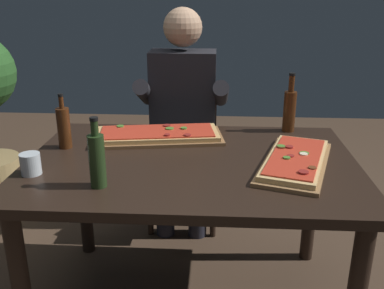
{
  "coord_description": "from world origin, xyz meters",
  "views": [
    {
      "loc": [
        0.11,
        -1.71,
        1.43
      ],
      "look_at": [
        0.0,
        0.05,
        0.79
      ],
      "focal_mm": 40.54,
      "sensor_mm": 36.0,
      "label": 1
    }
  ],
  "objects_px": {
    "pizza_rectangular_left": "(295,160)",
    "seated_diner": "(183,112)",
    "tumbler_near_camera": "(31,165)",
    "wine_bottle_dark": "(290,109)",
    "oil_bottle_amber": "(97,159)",
    "vinegar_bottle_green": "(64,127)",
    "pizza_rectangular_front": "(157,135)",
    "diner_chair": "(185,146)",
    "dining_table": "(191,180)"
  },
  "relations": [
    {
      "from": "diner_chair",
      "to": "seated_diner",
      "type": "relative_size",
      "value": 0.65
    },
    {
      "from": "pizza_rectangular_left",
      "to": "oil_bottle_amber",
      "type": "height_order",
      "value": "oil_bottle_amber"
    },
    {
      "from": "wine_bottle_dark",
      "to": "vinegar_bottle_green",
      "type": "distance_m",
      "value": 1.1
    },
    {
      "from": "pizza_rectangular_left",
      "to": "vinegar_bottle_green",
      "type": "distance_m",
      "value": 1.03
    },
    {
      "from": "tumbler_near_camera",
      "to": "seated_diner",
      "type": "height_order",
      "value": "seated_diner"
    },
    {
      "from": "vinegar_bottle_green",
      "to": "tumbler_near_camera",
      "type": "relative_size",
      "value": 2.96
    },
    {
      "from": "pizza_rectangular_left",
      "to": "tumbler_near_camera",
      "type": "distance_m",
      "value": 1.06
    },
    {
      "from": "pizza_rectangular_front",
      "to": "tumbler_near_camera",
      "type": "xyz_separation_m",
      "value": [
        -0.44,
        -0.44,
        0.02
      ]
    },
    {
      "from": "tumbler_near_camera",
      "to": "seated_diner",
      "type": "xyz_separation_m",
      "value": [
        0.52,
        0.92,
        -0.03
      ]
    },
    {
      "from": "pizza_rectangular_left",
      "to": "tumbler_near_camera",
      "type": "xyz_separation_m",
      "value": [
        -1.05,
        -0.15,
        0.02
      ]
    },
    {
      "from": "oil_bottle_amber",
      "to": "tumbler_near_camera",
      "type": "bearing_deg",
      "value": 162.21
    },
    {
      "from": "vinegar_bottle_green",
      "to": "seated_diner",
      "type": "bearing_deg",
      "value": 51.9
    },
    {
      "from": "pizza_rectangular_front",
      "to": "diner_chair",
      "type": "distance_m",
      "value": 0.67
    },
    {
      "from": "vinegar_bottle_green",
      "to": "wine_bottle_dark",
      "type": "bearing_deg",
      "value": 16.23
    },
    {
      "from": "oil_bottle_amber",
      "to": "tumbler_near_camera",
      "type": "distance_m",
      "value": 0.32
    },
    {
      "from": "wine_bottle_dark",
      "to": "tumbler_near_camera",
      "type": "relative_size",
      "value": 3.5
    },
    {
      "from": "pizza_rectangular_front",
      "to": "diner_chair",
      "type": "bearing_deg",
      "value": 82.06
    },
    {
      "from": "wine_bottle_dark",
      "to": "oil_bottle_amber",
      "type": "xyz_separation_m",
      "value": [
        -0.79,
        -0.7,
        -0.01
      ]
    },
    {
      "from": "seated_diner",
      "to": "pizza_rectangular_front",
      "type": "bearing_deg",
      "value": -99.89
    },
    {
      "from": "vinegar_bottle_green",
      "to": "seated_diner",
      "type": "xyz_separation_m",
      "value": [
        0.49,
        0.62,
        -0.1
      ]
    },
    {
      "from": "oil_bottle_amber",
      "to": "vinegar_bottle_green",
      "type": "distance_m",
      "value": 0.47
    },
    {
      "from": "wine_bottle_dark",
      "to": "oil_bottle_amber",
      "type": "distance_m",
      "value": 1.06
    },
    {
      "from": "vinegar_bottle_green",
      "to": "seated_diner",
      "type": "relative_size",
      "value": 0.19
    },
    {
      "from": "diner_chair",
      "to": "wine_bottle_dark",
      "type": "bearing_deg",
      "value": -37.64
    },
    {
      "from": "pizza_rectangular_front",
      "to": "seated_diner",
      "type": "xyz_separation_m",
      "value": [
        0.08,
        0.48,
        -0.02
      ]
    },
    {
      "from": "pizza_rectangular_front",
      "to": "seated_diner",
      "type": "relative_size",
      "value": 0.49
    },
    {
      "from": "seated_diner",
      "to": "pizza_rectangular_left",
      "type": "bearing_deg",
      "value": -55.54
    },
    {
      "from": "wine_bottle_dark",
      "to": "oil_bottle_amber",
      "type": "relative_size",
      "value": 1.12
    },
    {
      "from": "tumbler_near_camera",
      "to": "pizza_rectangular_front",
      "type": "bearing_deg",
      "value": 45.23
    },
    {
      "from": "pizza_rectangular_left",
      "to": "seated_diner",
      "type": "height_order",
      "value": "seated_diner"
    },
    {
      "from": "dining_table",
      "to": "diner_chair",
      "type": "xyz_separation_m",
      "value": [
        -0.1,
        0.86,
        -0.16
      ]
    },
    {
      "from": "pizza_rectangular_front",
      "to": "oil_bottle_amber",
      "type": "xyz_separation_m",
      "value": [
        -0.14,
        -0.54,
        0.09
      ]
    },
    {
      "from": "wine_bottle_dark",
      "to": "seated_diner",
      "type": "distance_m",
      "value": 0.66
    },
    {
      "from": "tumbler_near_camera",
      "to": "seated_diner",
      "type": "distance_m",
      "value": 1.06
    },
    {
      "from": "pizza_rectangular_left",
      "to": "wine_bottle_dark",
      "type": "xyz_separation_m",
      "value": [
        0.04,
        0.45,
        0.1
      ]
    },
    {
      "from": "seated_diner",
      "to": "tumbler_near_camera",
      "type": "bearing_deg",
      "value": -119.5
    },
    {
      "from": "pizza_rectangular_front",
      "to": "pizza_rectangular_left",
      "type": "distance_m",
      "value": 0.68
    },
    {
      "from": "pizza_rectangular_front",
      "to": "diner_chair",
      "type": "xyz_separation_m",
      "value": [
        0.08,
        0.6,
        -0.27
      ]
    },
    {
      "from": "dining_table",
      "to": "diner_chair",
      "type": "relative_size",
      "value": 1.61
    },
    {
      "from": "dining_table",
      "to": "oil_bottle_amber",
      "type": "xyz_separation_m",
      "value": [
        -0.32,
        -0.28,
        0.2
      ]
    },
    {
      "from": "pizza_rectangular_left",
      "to": "seated_diner",
      "type": "distance_m",
      "value": 0.93
    },
    {
      "from": "diner_chair",
      "to": "pizza_rectangular_left",
      "type": "bearing_deg",
      "value": -59.31
    },
    {
      "from": "oil_bottle_amber",
      "to": "seated_diner",
      "type": "xyz_separation_m",
      "value": [
        0.23,
        1.02,
        -0.11
      ]
    },
    {
      "from": "wine_bottle_dark",
      "to": "tumbler_near_camera",
      "type": "xyz_separation_m",
      "value": [
        -1.09,
        -0.61,
        -0.08
      ]
    },
    {
      "from": "oil_bottle_amber",
      "to": "tumbler_near_camera",
      "type": "relative_size",
      "value": 3.12
    },
    {
      "from": "dining_table",
      "to": "vinegar_bottle_green",
      "type": "height_order",
      "value": "vinegar_bottle_green"
    },
    {
      "from": "dining_table",
      "to": "tumbler_near_camera",
      "type": "distance_m",
      "value": 0.66
    },
    {
      "from": "pizza_rectangular_front",
      "to": "vinegar_bottle_green",
      "type": "relative_size",
      "value": 2.61
    },
    {
      "from": "dining_table",
      "to": "diner_chair",
      "type": "height_order",
      "value": "diner_chair"
    },
    {
      "from": "pizza_rectangular_left",
      "to": "wine_bottle_dark",
      "type": "distance_m",
      "value": 0.46
    }
  ]
}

